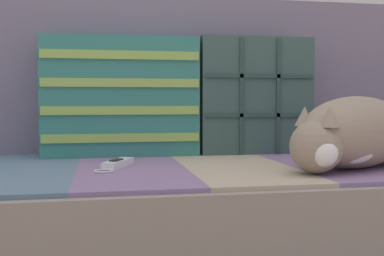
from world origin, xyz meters
name	(u,v)px	position (x,y,z in m)	size (l,w,h in m)	color
couch	(179,229)	(0.00, 0.12, 0.18)	(1.75, 0.85, 0.37)	#3D3838
sofa_backrest	(162,75)	(0.00, 0.48, 0.63)	(1.71, 0.14, 0.52)	slate
throw_pillow_quilted	(253,96)	(0.28, 0.33, 0.56)	(0.37, 0.14, 0.37)	#38514C
throw_pillow_striped	(121,97)	(-0.15, 0.33, 0.55)	(0.48, 0.14, 0.37)	#337A70
sleeping_cat	(352,135)	(0.41, -0.08, 0.46)	(0.44, 0.36, 0.18)	gray
game_remote_far	(117,164)	(-0.17, 0.06, 0.38)	(0.11, 0.18, 0.02)	white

